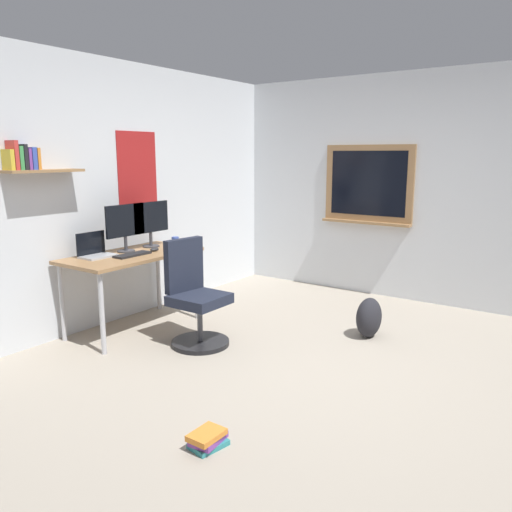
{
  "coord_description": "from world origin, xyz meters",
  "views": [
    {
      "loc": [
        -3.4,
        -1.7,
        1.69
      ],
      "look_at": [
        0.04,
        0.71,
        0.85
      ],
      "focal_mm": 35.78,
      "sensor_mm": 36.0,
      "label": 1
    }
  ],
  "objects": [
    {
      "name": "office_chair",
      "position": [
        -0.11,
        1.28,
        0.41
      ],
      "size": [
        0.52,
        0.52,
        0.95
      ],
      "color": "black",
      "rests_on": "ground"
    },
    {
      "name": "book_stack_on_floor",
      "position": [
        -1.34,
        0.09,
        0.05
      ],
      "size": [
        0.24,
        0.19,
        0.1
      ],
      "color": "teal",
      "rests_on": "ground"
    },
    {
      "name": "monitor_secondary",
      "position": [
        0.21,
        2.14,
        1.02
      ],
      "size": [
        0.46,
        0.17,
        0.46
      ],
      "color": "#38383D",
      "rests_on": "desk"
    },
    {
      "name": "monitor_primary",
      "position": [
        -0.12,
        2.14,
        1.02
      ],
      "size": [
        0.46,
        0.17,
        0.46
      ],
      "color": "#38383D",
      "rests_on": "desk"
    },
    {
      "name": "keyboard",
      "position": [
        -0.22,
        1.95,
        0.76
      ],
      "size": [
        0.37,
        0.13,
        0.02
      ],
      "primitive_type": "cube",
      "color": "black",
      "rests_on": "desk"
    },
    {
      "name": "wall_back",
      "position": [
        -0.01,
        2.45,
        1.3
      ],
      "size": [
        5.0,
        0.3,
        2.6
      ],
      "color": "silver",
      "rests_on": "ground"
    },
    {
      "name": "laptop",
      "position": [
        -0.45,
        2.19,
        0.81
      ],
      "size": [
        0.31,
        0.21,
        0.23
      ],
      "color": "#ADAFB5",
      "rests_on": "desk"
    },
    {
      "name": "ground_plane",
      "position": [
        0.0,
        0.0,
        0.0
      ],
      "size": [
        5.2,
        5.2,
        0.0
      ],
      "primitive_type": "plane",
      "color": "#9E9384",
      "rests_on": "ground"
    },
    {
      "name": "coffee_mug",
      "position": [
        0.4,
        2.0,
        0.8
      ],
      "size": [
        0.08,
        0.08,
        0.09
      ],
      "primitive_type": "cylinder",
      "color": "#334CA5",
      "rests_on": "desk"
    },
    {
      "name": "desk",
      "position": [
        -0.16,
        2.03,
        0.68
      ],
      "size": [
        1.32,
        0.68,
        0.75
      ],
      "color": "#997047",
      "rests_on": "ground"
    },
    {
      "name": "wall_right",
      "position": [
        2.45,
        0.03,
        1.3
      ],
      "size": [
        0.22,
        5.0,
        2.6
      ],
      "color": "silver",
      "rests_on": "ground"
    },
    {
      "name": "backpack",
      "position": [
        0.95,
        0.06,
        0.19
      ],
      "size": [
        0.32,
        0.22,
        0.38
      ],
      "primitive_type": "ellipsoid",
      "color": "#232328",
      "rests_on": "ground"
    },
    {
      "name": "computer_mouse",
      "position": [
        0.06,
        1.95,
        0.77
      ],
      "size": [
        0.1,
        0.06,
        0.03
      ],
      "primitive_type": "ellipsoid",
      "color": "#262628",
      "rests_on": "desk"
    }
  ]
}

